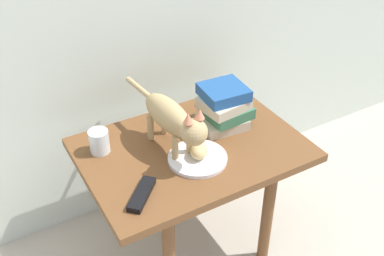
{
  "coord_description": "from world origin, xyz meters",
  "views": [
    {
      "loc": [
        -0.65,
        -1.14,
        1.5
      ],
      "look_at": [
        0.0,
        0.0,
        0.58
      ],
      "focal_mm": 43.26,
      "sensor_mm": 36.0,
      "label": 1
    }
  ],
  "objects_px": {
    "side_table": "(192,162)",
    "tv_remote": "(142,194)",
    "bread_roll": "(199,151)",
    "book_stack": "(224,107)",
    "cat": "(173,119)",
    "candle_jar": "(99,143)",
    "plate": "(197,158)"
  },
  "relations": [
    {
      "from": "side_table",
      "to": "tv_remote",
      "type": "relative_size",
      "value": 5.2
    },
    {
      "from": "side_table",
      "to": "bread_roll",
      "type": "distance_m",
      "value": 0.13
    },
    {
      "from": "side_table",
      "to": "book_stack",
      "type": "xyz_separation_m",
      "value": [
        0.17,
        0.06,
        0.15
      ]
    },
    {
      "from": "bread_roll",
      "to": "book_stack",
      "type": "distance_m",
      "value": 0.23
    },
    {
      "from": "cat",
      "to": "tv_remote",
      "type": "bearing_deg",
      "value": -140.9
    },
    {
      "from": "tv_remote",
      "to": "candle_jar",
      "type": "bearing_deg",
      "value": 50.73
    },
    {
      "from": "side_table",
      "to": "candle_jar",
      "type": "bearing_deg",
      "value": 155.15
    },
    {
      "from": "book_stack",
      "to": "tv_remote",
      "type": "relative_size",
      "value": 1.28
    },
    {
      "from": "side_table",
      "to": "cat",
      "type": "bearing_deg",
      "value": 167.74
    },
    {
      "from": "plate",
      "to": "book_stack",
      "type": "distance_m",
      "value": 0.24
    },
    {
      "from": "side_table",
      "to": "book_stack",
      "type": "distance_m",
      "value": 0.23
    },
    {
      "from": "book_stack",
      "to": "candle_jar",
      "type": "relative_size",
      "value": 2.25
    },
    {
      "from": "cat",
      "to": "candle_jar",
      "type": "bearing_deg",
      "value": 151.88
    },
    {
      "from": "plate",
      "to": "candle_jar",
      "type": "height_order",
      "value": "candle_jar"
    },
    {
      "from": "plate",
      "to": "tv_remote",
      "type": "height_order",
      "value": "tv_remote"
    },
    {
      "from": "bread_roll",
      "to": "tv_remote",
      "type": "height_order",
      "value": "bread_roll"
    },
    {
      "from": "book_stack",
      "to": "cat",
      "type": "bearing_deg",
      "value": -169.93
    },
    {
      "from": "cat",
      "to": "bread_roll",
      "type": "bearing_deg",
      "value": -61.27
    },
    {
      "from": "plate",
      "to": "bread_roll",
      "type": "xyz_separation_m",
      "value": [
        0.01,
        -0.0,
        0.03
      ]
    },
    {
      "from": "book_stack",
      "to": "candle_jar",
      "type": "bearing_deg",
      "value": 170.2
    },
    {
      "from": "tv_remote",
      "to": "book_stack",
      "type": "bearing_deg",
      "value": -20.27
    },
    {
      "from": "bread_roll",
      "to": "cat",
      "type": "xyz_separation_m",
      "value": [
        -0.05,
        0.09,
        0.09
      ]
    },
    {
      "from": "side_table",
      "to": "bread_roll",
      "type": "bearing_deg",
      "value": -101.8
    },
    {
      "from": "plate",
      "to": "cat",
      "type": "distance_m",
      "value": 0.16
    },
    {
      "from": "plate",
      "to": "book_stack",
      "type": "relative_size",
      "value": 1.07
    },
    {
      "from": "cat",
      "to": "candle_jar",
      "type": "height_order",
      "value": "cat"
    },
    {
      "from": "book_stack",
      "to": "plate",
      "type": "bearing_deg",
      "value": -145.36
    },
    {
      "from": "cat",
      "to": "candle_jar",
      "type": "distance_m",
      "value": 0.27
    },
    {
      "from": "bread_roll",
      "to": "book_stack",
      "type": "bearing_deg",
      "value": 35.64
    },
    {
      "from": "candle_jar",
      "to": "cat",
      "type": "bearing_deg",
      "value": -28.12
    },
    {
      "from": "plate",
      "to": "tv_remote",
      "type": "bearing_deg",
      "value": -163.75
    },
    {
      "from": "candle_jar",
      "to": "tv_remote",
      "type": "relative_size",
      "value": 0.57
    }
  ]
}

